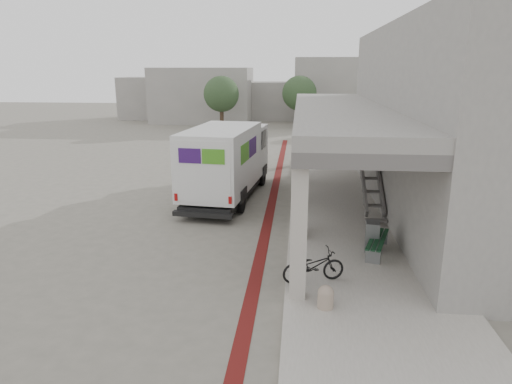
# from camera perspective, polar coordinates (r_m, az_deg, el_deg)

# --- Properties ---
(ground) EXTENTS (120.00, 120.00, 0.00)m
(ground) POSITION_cam_1_polar(r_m,az_deg,el_deg) (14.60, -3.08, -6.48)
(ground) COLOR #666157
(ground) RESTS_ON ground
(bike_lane_stripe) EXTENTS (0.35, 40.00, 0.01)m
(bike_lane_stripe) POSITION_cam_1_polar(r_m,az_deg,el_deg) (16.36, 1.42, -4.03)
(bike_lane_stripe) COLOR #561311
(bike_lane_stripe) RESTS_ON ground
(sidewalk) EXTENTS (4.40, 28.00, 0.12)m
(sidewalk) POSITION_cam_1_polar(r_m,az_deg,el_deg) (14.57, 12.79, -6.66)
(sidewalk) COLOR gray
(sidewalk) RESTS_ON ground
(transit_building) EXTENTS (7.60, 17.00, 7.00)m
(transit_building) POSITION_cam_1_polar(r_m,az_deg,el_deg) (18.65, 20.42, 8.12)
(transit_building) COLOR gray
(transit_building) RESTS_ON ground
(distant_backdrop) EXTENTS (28.00, 10.00, 6.50)m
(distant_backdrop) POSITION_cam_1_polar(r_m,az_deg,el_deg) (49.62, -0.28, 12.05)
(distant_backdrop) COLOR gray
(distant_backdrop) RESTS_ON ground
(tree_left) EXTENTS (3.20, 3.20, 4.80)m
(tree_left) POSITION_cam_1_polar(r_m,az_deg,el_deg) (42.08, -4.36, 12.10)
(tree_left) COLOR #38281C
(tree_left) RESTS_ON ground
(tree_mid) EXTENTS (3.20, 3.20, 4.80)m
(tree_mid) POSITION_cam_1_polar(r_m,az_deg,el_deg) (43.48, 5.44, 12.17)
(tree_mid) COLOR #38281C
(tree_mid) RESTS_ON ground
(tree_right) EXTENTS (3.20, 3.20, 4.80)m
(tree_right) POSITION_cam_1_polar(r_m,az_deg,el_deg) (43.22, 16.33, 11.63)
(tree_right) COLOR #38281C
(tree_right) RESTS_ON ground
(fedex_truck) EXTENTS (3.01, 7.50, 3.12)m
(fedex_truck) POSITION_cam_1_polar(r_m,az_deg,el_deg) (19.34, -3.62, 4.03)
(fedex_truck) COLOR black
(fedex_truck) RESTS_ON ground
(bench) EXTENTS (0.96, 1.98, 0.46)m
(bench) POSITION_cam_1_polar(r_m,az_deg,el_deg) (13.94, 14.93, -6.11)
(bench) COLOR slate
(bench) RESTS_ON sidewalk
(bollard_near) EXTENTS (0.37, 0.37, 0.55)m
(bollard_near) POSITION_cam_1_polar(r_m,az_deg,el_deg) (10.70, 8.70, -12.79)
(bollard_near) COLOR gray
(bollard_near) RESTS_ON sidewalk
(bollard_far) EXTENTS (0.36, 0.36, 0.53)m
(bollard_far) POSITION_cam_1_polar(r_m,az_deg,el_deg) (15.34, 5.30, -3.90)
(bollard_far) COLOR gray
(bollard_far) RESTS_ON sidewalk
(utility_cabinet) EXTENTS (0.46, 0.58, 0.88)m
(utility_cabinet) POSITION_cam_1_polar(r_m,az_deg,el_deg) (14.07, 14.32, -5.35)
(utility_cabinet) COLOR slate
(utility_cabinet) RESTS_ON sidewalk
(bicycle_black) EXTENTS (1.73, 1.06, 0.86)m
(bicycle_black) POSITION_cam_1_polar(r_m,az_deg,el_deg) (11.80, 7.19, -9.14)
(bicycle_black) COLOR black
(bicycle_black) RESTS_ON sidewalk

